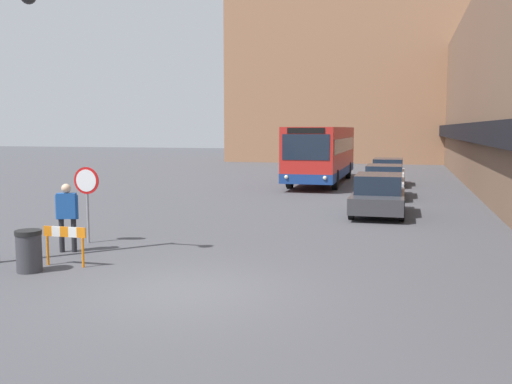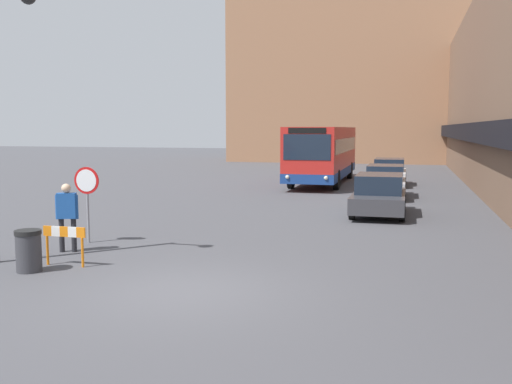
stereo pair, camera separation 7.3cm
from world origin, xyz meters
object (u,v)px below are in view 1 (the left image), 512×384
Objects in this scene: parked_car_back at (388,172)px; pedestrian at (67,211)px; parked_car_middle at (384,181)px; city_bus at (322,153)px; stop_sign at (87,188)px; construction_barricade at (65,238)px; trash_bin at (29,251)px; parked_car_front at (378,195)px.

parked_car_back is 2.41× the size of pedestrian.
parked_car_middle is at bearing -90.00° from parked_car_back.
city_bus reaches higher than stop_sign.
stop_sign is at bearing 77.41° from pedestrian.
pedestrian is 1.64× the size of construction_barricade.
pedestrian is 1.68m from construction_barricade.
trash_bin is at bearing -126.43° from construction_barricade.
parked_car_middle is (3.84, -6.24, -1.04)m from city_bus.
trash_bin is 0.86× the size of construction_barricade.
pedestrian is at bearing 99.35° from trash_bin.
city_bus is 5.39× the size of stop_sign.
city_bus is at bearing 107.78° from parked_car_front.
parked_car_middle is at bearing -58.37° from city_bus.
city_bus is at bearing 121.63° from parked_car_middle.
parked_car_front is 10.80m from stop_sign.
trash_bin is (-7.22, -22.54, -0.28)m from parked_car_back.
parked_car_back reaches higher than trash_bin.
parked_car_middle is 15.37m from stop_sign.
city_bus reaches higher than trash_bin.
trash_bin is at bearing -99.50° from pedestrian.
city_bus is 10.55× the size of construction_barricade.
parked_car_front is 4.02× the size of construction_barricade.
stop_sign reaches higher than parked_car_back.
city_bus reaches higher than pedestrian.
trash_bin is (0.47, -3.26, -1.08)m from stop_sign.
pedestrian reaches higher than parked_car_back.
construction_barricade is at bearing -112.97° from parked_car_middle.
parked_car_back is 20.77m from stop_sign.
stop_sign is (-3.85, -19.52, -0.24)m from city_bus.
pedestrian is at bearing -83.73° from stop_sign.
construction_barricade is at bearing -107.10° from parked_car_back.
stop_sign is (-7.69, -19.28, 0.80)m from parked_car_back.
parked_car_front is 12.17m from construction_barricade.
pedestrian is (-3.72, -20.72, -0.71)m from city_bus.
parked_car_front is 4.66× the size of trash_bin.
stop_sign is at bearing -120.08° from parked_car_middle.
city_bus is 6.45× the size of pedestrian.
parked_car_middle is 6.00m from parked_car_back.
stop_sign is 2.27× the size of trash_bin.
parked_car_front is 2.46× the size of pedestrian.
city_bus is 2.74× the size of parked_car_middle.
pedestrian is 1.89× the size of trash_bin.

